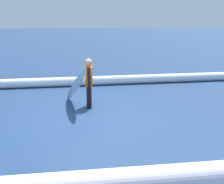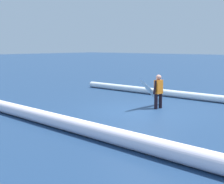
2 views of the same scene
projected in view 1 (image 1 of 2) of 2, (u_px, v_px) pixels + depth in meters
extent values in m
plane|color=navy|center=(87.00, 116.00, 8.24)|extent=(162.08, 162.08, 0.00)
cylinder|color=black|center=(89.00, 98.00, 8.86)|extent=(0.14, 0.14, 0.61)
cylinder|color=black|center=(89.00, 95.00, 9.13)|extent=(0.14, 0.14, 0.61)
cube|color=orange|center=(89.00, 76.00, 8.86)|extent=(0.24, 0.36, 0.56)
sphere|color=tan|center=(88.00, 63.00, 8.78)|extent=(0.22, 0.22, 0.22)
cylinder|color=black|center=(89.00, 78.00, 8.66)|extent=(0.09, 0.20, 0.57)
cylinder|color=black|center=(88.00, 75.00, 9.07)|extent=(0.09, 0.14, 0.56)
ellipsoid|color=white|center=(76.00, 86.00, 8.89)|extent=(0.53, 2.03, 1.28)
ellipsoid|color=blue|center=(76.00, 86.00, 8.89)|extent=(0.32, 1.61, 1.03)
cylinder|color=white|center=(137.00, 79.00, 12.31)|extent=(18.60, 1.12, 0.34)
cylinder|color=white|center=(141.00, 182.00, 4.45)|extent=(18.82, 1.75, 0.44)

